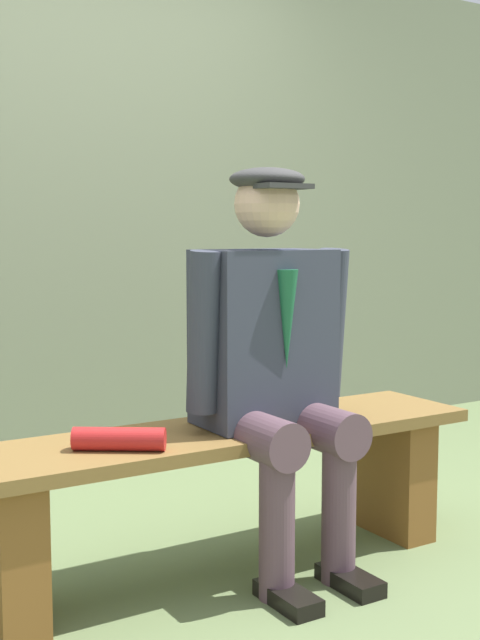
% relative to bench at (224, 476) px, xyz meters
% --- Properties ---
extents(ground_plane, '(30.00, 30.00, 0.00)m').
position_rel_bench_xyz_m(ground_plane, '(0.00, 0.00, -0.32)').
color(ground_plane, '#607347').
extents(bench, '(1.78, 0.42, 0.48)m').
position_rel_bench_xyz_m(bench, '(0.00, 0.00, 0.00)').
color(bench, brown).
rests_on(bench, ground).
extents(seated_man, '(0.60, 0.57, 1.32)m').
position_rel_bench_xyz_m(seated_man, '(-0.15, 0.06, 0.41)').
color(seated_man, '#333746').
rests_on(seated_man, ground).
extents(rolled_magazine, '(0.26, 0.21, 0.07)m').
position_rel_bench_xyz_m(rolled_magazine, '(0.40, 0.08, 0.19)').
color(rolled_magazine, '#B21E1E').
rests_on(rolled_magazine, bench).
extents(stadium_wall, '(12.00, 0.24, 2.52)m').
position_rel_bench_xyz_m(stadium_wall, '(0.00, -1.63, 0.94)').
color(stadium_wall, gray).
rests_on(stadium_wall, ground).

